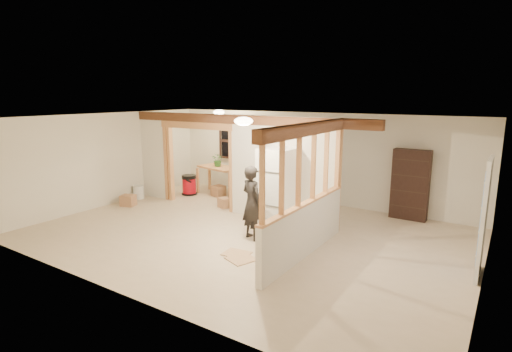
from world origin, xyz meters
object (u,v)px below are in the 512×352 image
Objects in this scene: shop_vac at (189,185)px; refrigerator at (278,188)px; bookshelf at (410,185)px; woman at (252,203)px; work_table at (219,180)px.

refrigerator is at bearing -17.20° from shop_vac.
refrigerator reaches higher than shop_vac.
shop_vac is at bearing 162.80° from refrigerator.
refrigerator is 3.28m from bookshelf.
work_table is (-2.98, 2.69, -0.36)m from woman.
woman is 1.17× the size of work_table.
bookshelf is at bearing 17.46° from work_table.
woman is at bearing -94.37° from refrigerator.
shop_vac is 6.24m from bookshelf.
woman is at bearing -127.27° from bookshelf.
bookshelf is (2.44, 3.21, 0.07)m from woman.
work_table is (-3.05, 1.74, -0.49)m from refrigerator.
woman reaches higher than work_table.
refrigerator reaches higher than work_table.
refrigerator is at bearing -74.34° from woman.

